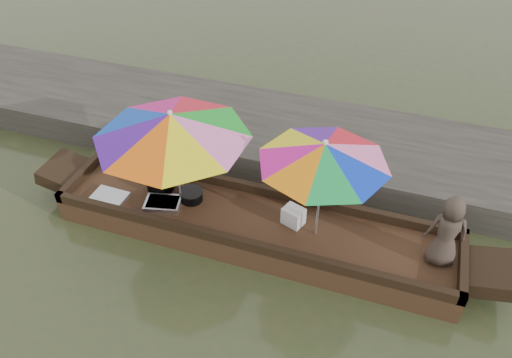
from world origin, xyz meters
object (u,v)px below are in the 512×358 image
(boat_hull, at_px, (254,228))
(tray_scallop, at_px, (109,197))
(tray_crayfish, at_px, (163,204))
(umbrella_bow, at_px, (176,159))
(cooking_pot, at_px, (160,183))
(charcoal_grill, at_px, (192,196))
(supply_bag, at_px, (293,216))
(umbrella_stern, at_px, (320,191))
(vendor, at_px, (447,231))

(boat_hull, bearing_deg, tray_scallop, -172.53)
(tray_crayfish, xyz_separation_m, umbrella_bow, (0.20, 0.17, 0.73))
(tray_crayfish, bearing_deg, cooking_pot, 122.10)
(cooking_pot, xyz_separation_m, tray_crayfish, (0.22, -0.35, -0.06))
(charcoal_grill, relative_size, supply_bag, 1.14)
(tray_scallop, xyz_separation_m, umbrella_stern, (3.03, 0.28, 0.74))
(boat_hull, distance_m, charcoal_grill, 1.02)
(charcoal_grill, xyz_separation_m, supply_bag, (1.53, 0.01, 0.05))
(cooking_pot, bearing_deg, charcoal_grill, -8.88)
(tray_crayfish, relative_size, umbrella_bow, 0.24)
(tray_crayfish, height_order, umbrella_stern, umbrella_stern)
(vendor, distance_m, umbrella_stern, 1.62)
(boat_hull, relative_size, vendor, 5.44)
(boat_hull, distance_m, supply_bag, 0.63)
(boat_hull, height_order, tray_scallop, tray_scallop)
(charcoal_grill, bearing_deg, umbrella_stern, -2.81)
(umbrella_stern, bearing_deg, boat_hull, 180.00)
(supply_bag, height_order, umbrella_stern, umbrella_stern)
(charcoal_grill, xyz_separation_m, umbrella_stern, (1.88, -0.09, 0.70))
(tray_scallop, xyz_separation_m, vendor, (4.62, 0.33, 0.49))
(boat_hull, distance_m, tray_crayfish, 1.35)
(vendor, bearing_deg, supply_bag, -10.44)
(supply_bag, height_order, vendor, vendor)
(cooking_pot, height_order, supply_bag, supply_bag)
(vendor, bearing_deg, tray_crayfish, -5.60)
(tray_scallop, distance_m, vendor, 4.66)
(boat_hull, relative_size, umbrella_stern, 3.46)
(cooking_pot, distance_m, tray_crayfish, 0.42)
(tray_scallop, bearing_deg, vendor, 4.13)
(tray_scallop, height_order, umbrella_bow, umbrella_bow)
(supply_bag, bearing_deg, cooking_pot, 177.95)
(boat_hull, bearing_deg, umbrella_bow, 180.00)
(charcoal_grill, height_order, umbrella_stern, umbrella_stern)
(tray_scallop, xyz_separation_m, supply_bag, (2.68, 0.38, 0.10))
(umbrella_stern, bearing_deg, cooking_pot, 175.80)
(umbrella_bow, bearing_deg, cooking_pot, 156.99)
(charcoal_grill, bearing_deg, vendor, -0.64)
(supply_bag, xyz_separation_m, umbrella_bow, (-1.66, -0.10, 0.65))
(tray_scallop, distance_m, umbrella_stern, 3.13)
(cooking_pot, xyz_separation_m, vendor, (4.02, -0.12, 0.42))
(charcoal_grill, distance_m, umbrella_bow, 0.72)
(cooking_pot, height_order, tray_crayfish, cooking_pot)
(charcoal_grill, bearing_deg, umbrella_bow, -145.14)
(cooking_pot, distance_m, vendor, 4.05)
(umbrella_stern, bearing_deg, tray_scallop, -174.71)
(charcoal_grill, bearing_deg, supply_bag, 0.44)
(boat_hull, height_order, supply_bag, supply_bag)
(tray_crayfish, distance_m, supply_bag, 1.89)
(tray_scallop, bearing_deg, cooking_pot, 37.42)
(tray_crayfish, xyz_separation_m, charcoal_grill, (0.33, 0.26, 0.03))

